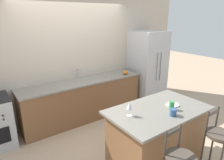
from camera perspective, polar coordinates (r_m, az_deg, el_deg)
The scene contains 12 objects.
ground_plane at distance 4.45m, azimuth -5.66°, elevation -12.38°, with size 18.00×18.00×0.00m, color tan.
wall_back at distance 4.54m, azimuth -10.54°, elevation 6.35°, with size 6.00×0.07×2.70m.
back_counter at distance 4.54m, azimuth -8.18°, elevation -5.47°, with size 2.74×0.66×0.90m.
sink_faucet at distance 4.51m, azimuth -9.67°, elevation 2.20°, with size 0.02×0.13×0.22m.
kitchen_island at distance 3.23m, azimuth 12.56°, elevation -15.63°, with size 1.48×0.89×0.95m.
refrigerator at distance 5.36m, azimuth 9.97°, elevation 3.65°, with size 0.80×0.80×1.88m.
bar_stool_far at distance 3.13m, azimuth 27.87°, elevation -15.67°, with size 0.34×0.34×1.08m.
dinner_plate at distance 3.16m, azimuth 16.93°, elevation -6.75°, with size 0.20×0.20×0.02m.
wine_glass at distance 2.68m, azimuth 5.01°, elevation -7.34°, with size 0.08×0.08×0.21m.
coffee_mug at distance 2.84m, azimuth 17.10°, elevation -8.79°, with size 0.12×0.09×0.10m.
tumbler_cup at distance 3.00m, azimuth 16.67°, elevation -7.00°, with size 0.08×0.08×0.13m.
pumpkin_decoration at distance 4.77m, azimuth 3.84°, elevation 2.17°, with size 0.12×0.12×0.12m.
Camera 1 is at (-1.87, -3.36, 2.25)m, focal length 32.00 mm.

